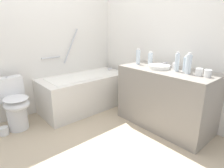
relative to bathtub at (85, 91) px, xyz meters
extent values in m
plane|color=#C1AD8E|center=(-0.62, -0.98, -0.31)|extent=(3.90, 3.90, 0.00)
cube|color=white|center=(-0.62, 0.40, 0.90)|extent=(3.30, 0.10, 2.42)
cube|color=white|center=(0.88, -0.98, 0.90)|extent=(0.10, 3.07, 2.42)
cube|color=silver|center=(0.00, 0.00, -0.02)|extent=(1.48, 0.71, 0.57)
cube|color=white|center=(0.00, 0.00, 0.23)|extent=(1.21, 0.51, 0.09)
cylinder|color=#BCBCC1|center=(0.58, 0.00, 0.31)|extent=(0.09, 0.03, 0.03)
cylinder|color=#BCBCC1|center=(-0.04, 0.32, 0.74)|extent=(0.31, 0.03, 0.58)
cylinder|color=#BCBCC1|center=(-0.41, 0.32, 0.58)|extent=(0.31, 0.03, 0.03)
cylinder|color=white|center=(-1.10, 0.00, -0.12)|extent=(0.26, 0.26, 0.38)
ellipsoid|color=white|center=(-1.10, -0.04, 0.08)|extent=(0.34, 0.40, 0.14)
ellipsoid|color=white|center=(-1.10, -0.04, 0.16)|extent=(0.32, 0.38, 0.02)
cube|color=white|center=(-1.11, 0.19, 0.24)|extent=(0.36, 0.17, 0.33)
cylinder|color=silver|center=(-1.11, 0.19, 0.41)|extent=(0.03, 0.03, 0.01)
cube|color=gray|center=(0.52, -1.26, 0.10)|extent=(0.62, 1.28, 0.82)
cylinder|color=white|center=(0.48, -1.15, 0.54)|extent=(0.29, 0.29, 0.05)
cylinder|color=#B4B4B9|center=(0.66, -1.15, 0.55)|extent=(0.02, 0.02, 0.06)
cylinder|color=#B4B4B9|center=(0.61, -1.15, 0.58)|extent=(0.11, 0.02, 0.02)
cylinder|color=#B4B4B9|center=(0.66, -1.21, 0.53)|extent=(0.03, 0.03, 0.04)
cylinder|color=#B4B4B9|center=(0.66, -1.09, 0.53)|extent=(0.03, 0.03, 0.04)
cylinder|color=silver|center=(0.58, -0.92, 0.60)|extent=(0.07, 0.07, 0.18)
cylinder|color=white|center=(0.58, -0.92, 0.70)|extent=(0.04, 0.04, 0.02)
cylinder|color=silver|center=(0.51, -1.39, 0.63)|extent=(0.06, 0.06, 0.23)
cylinder|color=white|center=(0.51, -1.39, 0.75)|extent=(0.03, 0.03, 0.02)
cylinder|color=silver|center=(0.50, -1.55, 0.63)|extent=(0.07, 0.07, 0.23)
cylinder|color=white|center=(0.50, -1.55, 0.76)|extent=(0.04, 0.04, 0.02)
cylinder|color=silver|center=(0.50, -0.75, 0.62)|extent=(0.06, 0.06, 0.21)
cylinder|color=white|center=(0.50, -0.75, 0.74)|extent=(0.03, 0.03, 0.02)
cylinder|color=silver|center=(0.58, -1.47, 0.61)|extent=(0.06, 0.06, 0.18)
cylinder|color=white|center=(0.58, -1.47, 0.71)|extent=(0.04, 0.04, 0.02)
cylinder|color=white|center=(0.51, -1.68, 0.56)|extent=(0.08, 0.08, 0.09)
cylinder|color=white|center=(0.51, -1.78, 0.56)|extent=(0.08, 0.08, 0.08)
cylinder|color=white|center=(0.58, -1.33, 0.56)|extent=(0.06, 0.06, 0.09)
cylinder|color=white|center=(-1.30, -0.03, -0.25)|extent=(0.11, 0.11, 0.11)
camera|label=1|loc=(-1.64, -2.60, 1.07)|focal=29.75mm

